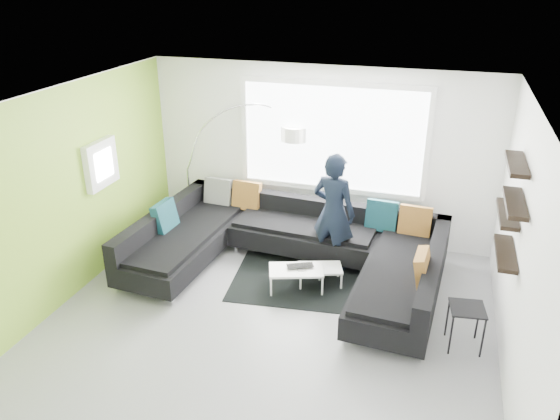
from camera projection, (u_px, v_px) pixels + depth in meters
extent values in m
plane|color=gray|center=(272.00, 317.00, 7.02)|extent=(5.50, 5.50, 0.00)
cube|color=white|center=(320.00, 155.00, 8.63)|extent=(5.50, 0.04, 2.80)
cube|color=white|center=(172.00, 347.00, 4.26)|extent=(5.50, 0.04, 2.80)
cube|color=white|center=(73.00, 192.00, 7.18)|extent=(0.04, 5.00, 2.80)
cube|color=white|center=(520.00, 251.00, 5.71)|extent=(0.04, 5.00, 2.80)
cube|color=white|center=(270.00, 101.00, 5.87)|extent=(5.50, 5.00, 0.04)
cube|color=#93C638|center=(73.00, 192.00, 7.18)|extent=(0.01, 5.00, 2.80)
cube|color=white|center=(332.00, 138.00, 8.42)|extent=(2.96, 0.06, 1.68)
cube|color=white|center=(102.00, 164.00, 7.61)|extent=(0.12, 0.66, 0.66)
cube|color=black|center=(511.00, 209.00, 5.96)|extent=(0.20, 1.24, 0.95)
cube|color=black|center=(286.00, 264.00, 7.80)|extent=(4.39, 2.88, 0.44)
cube|color=black|center=(287.00, 240.00, 7.64)|extent=(4.39, 2.88, 0.33)
cube|color=brown|center=(287.00, 236.00, 7.62)|extent=(3.79, 0.47, 0.47)
cube|color=black|center=(303.00, 281.00, 7.81)|extent=(2.13, 1.65, 0.01)
cube|color=silver|center=(308.00, 276.00, 7.63)|extent=(1.08, 0.83, 0.31)
cube|color=black|center=(465.00, 327.00, 6.37)|extent=(0.44, 0.44, 0.54)
imported|color=black|center=(334.00, 213.00, 7.83)|extent=(0.85, 0.73, 1.78)
imported|color=black|center=(301.00, 268.00, 7.50)|extent=(0.55, 0.53, 0.03)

